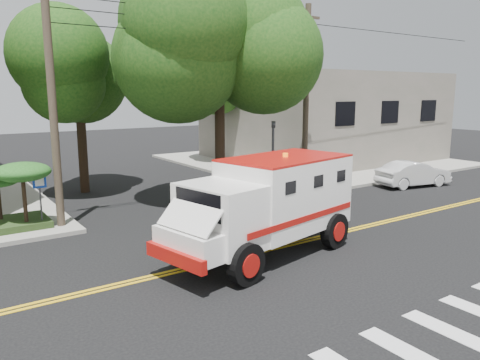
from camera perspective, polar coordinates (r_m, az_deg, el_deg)
ground at (r=15.42m, az=5.75°, el=-7.91°), size 100.00×100.00×0.00m
sidewalk_ne at (r=34.02m, az=8.57°, el=2.43°), size 17.00×17.00×0.15m
building_right at (r=35.12m, az=9.96°, el=7.69°), size 14.00×12.00×6.00m
utility_pole_left at (r=17.57m, az=-21.89°, el=8.63°), size 0.28×0.28×9.00m
utility_pole_right at (r=23.43m, az=8.05°, el=9.62°), size 0.28×0.28×9.00m
tree_main at (r=20.88m, az=-1.06°, el=17.02°), size 6.08×5.70×9.85m
tree_left at (r=23.92m, az=-18.26°, el=12.16°), size 4.48×4.20×7.70m
tree_right at (r=32.57m, az=-0.11°, el=12.80°), size 4.80×4.50×8.20m
traffic_signal at (r=21.52m, az=4.03°, el=3.53°), size 0.15×0.18×3.60m
accessibility_sign at (r=17.97m, az=-23.18°, el=-1.53°), size 0.45×0.10×2.02m
armored_truck at (r=14.09m, az=3.34°, el=-2.59°), size 6.78×3.63×2.93m
parked_sedan at (r=26.20m, az=20.38°, el=0.72°), size 4.24×2.17×1.33m
pedestrian_a at (r=23.45m, az=9.55°, el=1.17°), size 0.80×0.67×1.86m
pedestrian_b at (r=22.98m, az=8.27°, el=0.79°), size 1.03×1.02×1.68m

